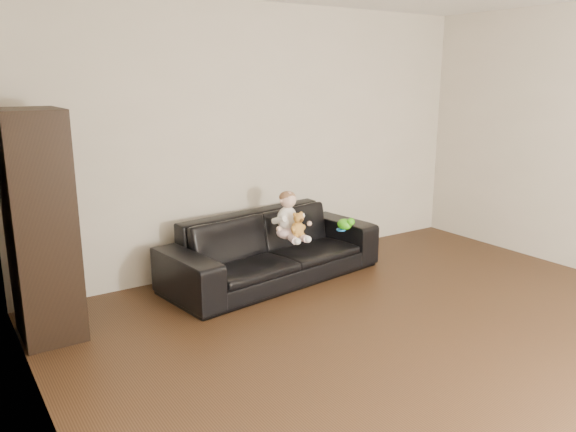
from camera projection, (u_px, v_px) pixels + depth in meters
floor at (480, 371)px, 3.73m from camera, size 5.50×5.50×0.00m
wall_back at (265, 138)px, 5.65m from camera, size 5.00×0.00×5.00m
wall_left at (70, 243)px, 2.09m from camera, size 0.00×5.50×5.50m
sofa at (273, 248)px, 5.36m from camera, size 2.24×1.12×0.63m
cabinet at (40, 226)px, 4.07m from camera, size 0.43×0.58×1.69m
shelf_item at (38, 174)px, 3.99m from camera, size 0.18×0.25×0.28m
baby at (289, 218)px, 5.25m from camera, size 0.32×0.40×0.46m
teddy_bear at (298, 225)px, 5.15m from camera, size 0.14×0.14×0.23m
toy_green at (345, 224)px, 5.60m from camera, size 0.18×0.20×0.11m
toy_rattle at (344, 227)px, 5.59m from camera, size 0.07×0.07×0.07m
toy_blue_disc at (341, 230)px, 5.59m from camera, size 0.12×0.12×0.01m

